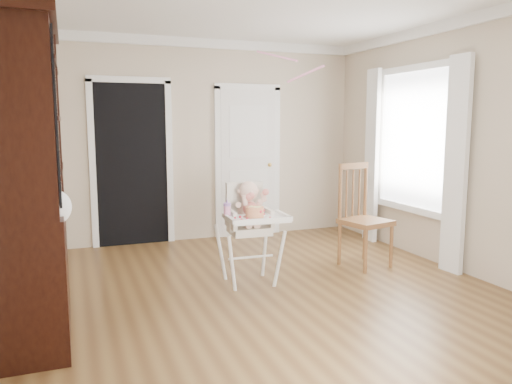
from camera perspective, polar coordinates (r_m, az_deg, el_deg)
name	(u,v)px	position (r m, az deg, el deg)	size (l,w,h in m)	color
floor	(267,296)	(4.74, 1.28, -11.83)	(5.00, 5.00, 0.00)	brown
wall_back	(199,141)	(6.85, -6.56, 5.81)	(4.50, 4.50, 0.00)	beige
wall_right	(466,147)	(5.70, 22.87, 4.79)	(5.00, 5.00, 0.00)	beige
crown_molding	(268,1)	(4.58, 1.39, 21.03)	(4.50, 5.00, 0.12)	white
doorway	(132,161)	(6.68, -14.01, 3.50)	(1.06, 0.05, 2.22)	black
closet_door	(248,164)	(7.05, -0.93, 3.27)	(0.96, 0.09, 2.13)	white
window_right	(411,149)	(6.27, 17.33, 4.71)	(0.13, 1.84, 2.30)	white
high_chair	(249,221)	(4.94, -0.76, -3.35)	(0.62, 0.75, 1.03)	white
baby	(249,205)	(4.94, -0.84, -1.53)	(0.30, 0.23, 0.47)	beige
cake	(255,212)	(4.70, -0.14, -2.31)	(0.23, 0.23, 0.10)	silver
sippy_cup	(227,209)	(4.74, -3.32, -2.00)	(0.07, 0.07, 0.17)	pink
china_cabinet	(24,182)	(4.02, -25.04, 1.08)	(0.62, 1.39, 2.35)	black
dining_chair	(363,219)	(5.72, 12.18, -2.98)	(0.56, 0.56, 1.15)	brown
streamer	(277,56)	(5.63, 2.42, 15.26)	(0.03, 0.50, 0.02)	pink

